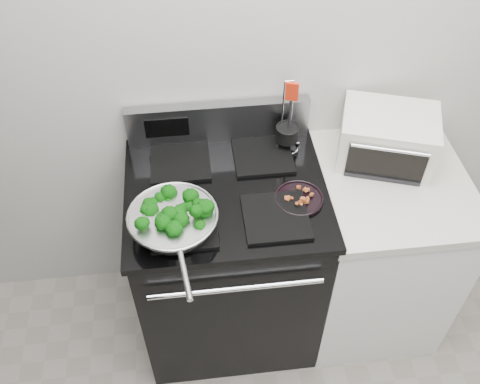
{
  "coord_description": "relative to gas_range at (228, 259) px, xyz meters",
  "views": [
    {
      "loc": [
        -0.41,
        -0.02,
        2.46
      ],
      "look_at": [
        -0.25,
        1.36,
        0.98
      ],
      "focal_mm": 40.0,
      "sensor_mm": 36.0,
      "label": 1
    }
  ],
  "objects": [
    {
      "name": "broccoli_pile",
      "position": [
        -0.21,
        -0.18,
        0.53
      ],
      "size": [
        0.26,
        0.26,
        0.09
      ],
      "primitive_type": null,
      "color": "black",
      "rests_on": "skillet"
    },
    {
      "name": "bacon_plate",
      "position": [
        0.27,
        -0.09,
        0.48
      ],
      "size": [
        0.19,
        0.19,
        0.04
      ],
      "rotation": [
        0.0,
        0.0,
        -0.11
      ],
      "color": "black",
      "rests_on": "gas_range"
    },
    {
      "name": "gas_range",
      "position": [
        0.0,
        0.0,
        0.0
      ],
      "size": [
        0.79,
        0.69,
        1.13
      ],
      "color": "black",
      "rests_on": "floor"
    },
    {
      "name": "toaster_oven",
      "position": [
        0.68,
        0.13,
        0.54
      ],
      "size": [
        0.45,
        0.39,
        0.22
      ],
      "rotation": [
        0.0,
        0.0,
        -0.32
      ],
      "color": "silver",
      "rests_on": "counter"
    },
    {
      "name": "utensil_holder",
      "position": [
        0.28,
        0.21,
        0.52
      ],
      "size": [
        0.11,
        0.11,
        0.34
      ],
      "rotation": [
        0.0,
        0.0,
        -0.31
      ],
      "color": "silver",
      "rests_on": "gas_range"
    },
    {
      "name": "skillet",
      "position": [
        -0.21,
        -0.19,
        0.51
      ],
      "size": [
        0.33,
        0.52,
        0.07
      ],
      "rotation": [
        0.0,
        0.0,
        0.12
      ],
      "color": "silver",
      "rests_on": "gas_range"
    },
    {
      "name": "back_wall",
      "position": [
        0.3,
        0.34,
        0.86
      ],
      "size": [
        4.0,
        0.02,
        2.7
      ],
      "primitive_type": "cube",
      "color": "beige",
      "rests_on": "ground"
    },
    {
      "name": "counter",
      "position": [
        0.68,
        -0.0,
        -0.03
      ],
      "size": [
        0.62,
        0.68,
        0.92
      ],
      "color": "white",
      "rests_on": "floor"
    }
  ]
}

